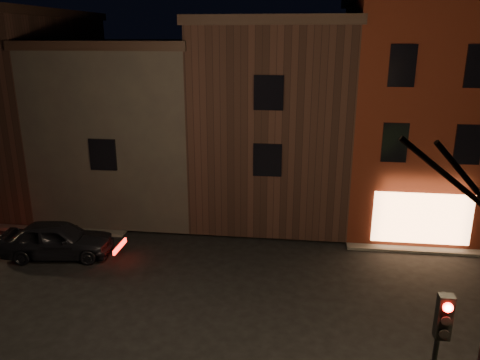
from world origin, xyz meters
The scene contains 8 objects.
ground centered at (0.00, 0.00, 0.00)m, with size 120.00×120.00×0.00m, color black.
sidewalk_far_left centered at (-20.00, 20.00, 0.06)m, with size 30.00×30.00×0.12m, color #2D2B28.
corner_building centered at (8.00, 9.47, 5.40)m, with size 6.50×8.50×10.50m.
row_building_a centered at (1.50, 10.50, 4.83)m, with size 7.30×10.30×9.40m.
row_building_b centered at (-5.75, 10.50, 4.33)m, with size 7.80×10.30×8.40m.
row_building_c centered at (-13.00, 10.50, 5.08)m, with size 7.30×10.30×9.90m.
traffic_signal centered at (5.60, -5.51, 2.81)m, with size 0.58×0.38×4.05m.
parked_car_a centered at (-6.85, 2.87, 0.75)m, with size 1.78×4.42×1.51m, color black.
Camera 1 is at (2.82, -13.55, 8.71)m, focal length 35.00 mm.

